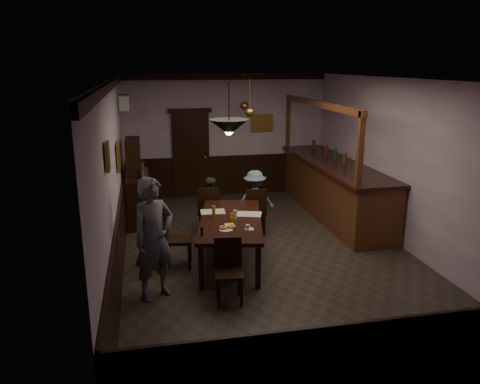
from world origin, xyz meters
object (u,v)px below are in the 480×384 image
object	(u,v)px
dining_table	(231,223)
bar_counter	(333,187)
chair_far_right	(255,209)
person_seated_left	(210,204)
person_standing	(154,239)
pendant_iron	(229,127)
person_seated_right	(255,201)
coffee_cup	(248,227)
chair_far_left	(209,209)
soda_can	(232,217)
pendant_brass_mid	(250,112)
chair_near	(229,267)
sideboard	(137,190)
pendant_brass_far	(244,106)
chair_side	(173,235)

from	to	relation	value
dining_table	bar_counter	world-z (taller)	bar_counter
chair_far_right	person_seated_left	size ratio (longest dim) A/B	0.87
person_standing	pendant_iron	xyz separation A→B (m)	(1.12, 0.23, 1.50)
person_seated_right	pendant_iron	world-z (taller)	pendant_iron
person_seated_left	coffee_cup	bearing A→B (deg)	115.21
coffee_cup	chair_far_left	bearing A→B (deg)	111.76
person_standing	coffee_cup	xyz separation A→B (m)	(1.44, 0.43, -0.08)
chair_far_right	soda_can	world-z (taller)	chair_far_right
pendant_brass_mid	chair_far_right	bearing A→B (deg)	-94.67
coffee_cup	pendant_brass_mid	bearing A→B (deg)	88.36
dining_table	coffee_cup	bearing A→B (deg)	-74.44
dining_table	pendant_brass_mid	bearing A→B (deg)	69.07
pendant_brass_mid	dining_table	bearing A→B (deg)	-110.93
chair_near	coffee_cup	world-z (taller)	chair_near
chair_near	sideboard	world-z (taller)	sideboard
dining_table	pendant_brass_mid	xyz separation A→B (m)	(0.77, 2.02, 1.61)
person_seated_right	pendant_brass_far	distance (m)	2.64
sideboard	bar_counter	world-z (taller)	bar_counter
chair_far_left	bar_counter	bearing A→B (deg)	-156.77
dining_table	sideboard	size ratio (longest dim) A/B	1.33
dining_table	person_seated_right	bearing A→B (deg)	62.24
coffee_cup	chair_near	bearing A→B (deg)	-109.74
chair_side	person_seated_left	xyz separation A→B (m)	(0.82, 1.62, 0.00)
person_seated_left	chair_side	bearing A→B (deg)	80.70
chair_side	person_seated_right	xyz separation A→B (m)	(1.71, 1.44, 0.07)
chair_near	person_seated_left	world-z (taller)	person_seated_left
pendant_brass_far	person_seated_right	bearing A→B (deg)	-96.28
chair_side	sideboard	xyz separation A→B (m)	(-0.58, 2.39, 0.17)
chair_far_right	sideboard	world-z (taller)	sideboard
bar_counter	pendant_brass_mid	distance (m)	2.52
person_seated_left	bar_counter	size ratio (longest dim) A/B	0.24
chair_near	person_seated_right	size ratio (longest dim) A/B	0.73
coffee_cup	pendant_iron	distance (m)	1.63
pendant_iron	person_seated_left	bearing A→B (deg)	89.27
person_seated_right	chair_far_left	bearing A→B (deg)	12.49
person_seated_right	chair_far_right	bearing A→B (deg)	86.59
soda_can	sideboard	world-z (taller)	sideboard
chair_side	person_standing	distance (m)	1.11
dining_table	person_seated_left	size ratio (longest dim) A/B	2.17
sideboard	soda_can	bearing A→B (deg)	-57.83
chair_side	pendant_brass_far	distance (m)	4.33
chair_far_right	coffee_cup	bearing A→B (deg)	79.06
bar_counter	pendant_brass_mid	xyz separation A→B (m)	(-1.89, -0.05, 1.67)
chair_side	pendant_brass_far	size ratio (longest dim) A/B	1.23
dining_table	chair_far_left	xyz separation A→B (m)	(-0.18, 1.33, -0.15)
chair_far_left	soda_can	xyz separation A→B (m)	(0.19, -1.41, 0.28)
pendant_iron	pendant_brass_mid	world-z (taller)	same
chair_near	pendant_iron	xyz separation A→B (m)	(0.11, 0.51, 1.89)
dining_table	pendant_brass_far	bearing A→B (deg)	74.23
chair_far_right	pendant_brass_far	size ratio (longest dim) A/B	1.16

